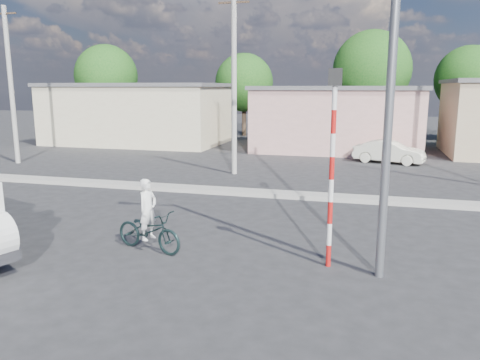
% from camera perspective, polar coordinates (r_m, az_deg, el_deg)
% --- Properties ---
extents(ground_plane, '(120.00, 120.00, 0.00)m').
position_cam_1_polar(ground_plane, '(10.29, -8.49, -11.59)').
color(ground_plane, '#28282A').
rests_on(ground_plane, ground).
extents(median, '(40.00, 0.80, 0.16)m').
position_cam_1_polar(median, '(17.54, 2.00, -1.57)').
color(median, '#99968E').
rests_on(median, ground).
extents(bicycle, '(2.05, 1.18, 1.02)m').
position_cam_1_polar(bicycle, '(11.77, -11.06, -6.08)').
color(bicycle, black).
rests_on(bicycle, ground).
extents(cyclist, '(0.50, 0.63, 1.51)m').
position_cam_1_polar(cyclist, '(11.70, -11.10, -4.94)').
color(cyclist, white).
rests_on(cyclist, ground).
extents(car_cream, '(3.85, 2.14, 1.20)m').
position_cam_1_polar(car_cream, '(26.12, 17.71, 3.31)').
color(car_cream, white).
rests_on(car_cream, ground).
extents(traffic_pole, '(0.28, 0.18, 4.36)m').
position_cam_1_polar(traffic_pole, '(10.27, 11.20, 3.33)').
color(traffic_pole, red).
rests_on(traffic_pole, ground).
extents(streetlight, '(2.34, 0.22, 9.00)m').
position_cam_1_polar(streetlight, '(9.91, 17.26, 16.50)').
color(streetlight, slate).
rests_on(streetlight, ground).
extents(building_row, '(37.80, 7.30, 4.44)m').
position_cam_1_polar(building_row, '(30.84, 10.08, 7.67)').
color(building_row, beige).
rests_on(building_row, ground).
extents(tree_row, '(34.13, 7.32, 8.10)m').
position_cam_1_polar(tree_row, '(37.79, 5.97, 12.49)').
color(tree_row, '#38281E').
rests_on(tree_row, ground).
extents(utility_poles, '(35.40, 0.24, 8.00)m').
position_cam_1_polar(utility_poles, '(20.67, 13.69, 11.21)').
color(utility_poles, '#99968E').
rests_on(utility_poles, ground).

